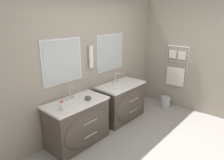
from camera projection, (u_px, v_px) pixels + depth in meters
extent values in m
plane|color=#9E9993|center=(162.00, 158.00, 3.16)|extent=(16.00, 16.00, 0.00)
cube|color=#9E9384|center=(88.00, 63.00, 3.83)|extent=(5.72, 0.06, 2.60)
cube|color=silver|center=(63.00, 61.00, 3.35)|extent=(0.79, 0.02, 0.77)
cube|color=#B2BCBA|center=(63.00, 61.00, 3.34)|extent=(0.72, 0.01, 0.70)
cube|color=silver|center=(110.00, 52.00, 4.21)|extent=(0.79, 0.02, 0.77)
cube|color=#B2BCBA|center=(111.00, 52.00, 4.21)|extent=(0.72, 0.01, 0.70)
cylinder|color=white|center=(91.00, 57.00, 3.75)|extent=(0.08, 0.08, 0.41)
cube|color=silver|center=(89.00, 56.00, 3.78)|extent=(0.05, 0.02, 0.08)
cube|color=#9E9384|center=(180.00, 54.00, 4.74)|extent=(0.06, 3.49, 2.60)
cylinder|color=silver|center=(188.00, 63.00, 4.60)|extent=(0.02, 0.02, 0.77)
cylinder|color=silver|center=(167.00, 60.00, 4.92)|extent=(0.02, 0.02, 0.77)
cylinder|color=silver|center=(178.00, 47.00, 4.66)|extent=(0.02, 0.52, 0.02)
cylinder|color=silver|center=(178.00, 54.00, 4.71)|extent=(0.02, 0.52, 0.02)
cylinder|color=silver|center=(177.00, 62.00, 4.76)|extent=(0.02, 0.52, 0.02)
cylinder|color=silver|center=(176.00, 69.00, 4.81)|extent=(0.02, 0.52, 0.02)
cylinder|color=silver|center=(176.00, 76.00, 4.87)|extent=(0.02, 0.52, 0.02)
cube|color=silver|center=(175.00, 76.00, 4.86)|extent=(0.04, 0.43, 0.45)
cube|color=silver|center=(182.00, 56.00, 4.63)|extent=(0.04, 0.18, 0.18)
cube|color=silver|center=(173.00, 54.00, 4.77)|extent=(0.04, 0.18, 0.18)
cube|color=#4C4238|center=(77.00, 123.00, 3.48)|extent=(1.04, 0.55, 0.75)
ellipsoid|color=#4C4238|center=(88.00, 129.00, 3.30)|extent=(0.96, 0.12, 0.63)
cube|color=white|center=(76.00, 102.00, 3.36)|extent=(1.07, 0.58, 0.04)
ellipsoid|color=white|center=(77.00, 104.00, 3.35)|extent=(0.33, 0.29, 0.08)
cylinder|color=silver|center=(91.00, 122.00, 3.21)|extent=(0.29, 0.01, 0.01)
cylinder|color=silver|center=(91.00, 135.00, 3.28)|extent=(0.29, 0.01, 0.01)
cube|color=#4C4238|center=(121.00, 102.00, 4.34)|extent=(1.04, 0.55, 0.75)
ellipsoid|color=#4C4238|center=(131.00, 106.00, 4.17)|extent=(0.96, 0.12, 0.63)
cube|color=white|center=(121.00, 85.00, 4.22)|extent=(1.07, 0.58, 0.04)
ellipsoid|color=white|center=(122.00, 86.00, 4.21)|extent=(0.33, 0.29, 0.08)
cylinder|color=silver|center=(134.00, 100.00, 4.08)|extent=(0.29, 0.01, 0.01)
cylinder|color=silver|center=(133.00, 110.00, 4.15)|extent=(0.29, 0.01, 0.01)
cylinder|color=silver|center=(70.00, 93.00, 3.41)|extent=(0.02, 0.02, 0.23)
cylinder|color=silver|center=(72.00, 88.00, 3.34)|extent=(0.02, 0.13, 0.02)
cylinder|color=silver|center=(67.00, 99.00, 3.39)|extent=(0.03, 0.03, 0.04)
cylinder|color=silver|center=(73.00, 97.00, 3.49)|extent=(0.03, 0.03, 0.04)
cylinder|color=silver|center=(115.00, 78.00, 4.28)|extent=(0.02, 0.02, 0.23)
cylinder|color=silver|center=(118.00, 73.00, 4.21)|extent=(0.02, 0.13, 0.02)
cylinder|color=silver|center=(113.00, 83.00, 4.26)|extent=(0.03, 0.03, 0.04)
cylinder|color=silver|center=(117.00, 81.00, 4.36)|extent=(0.03, 0.03, 0.04)
cylinder|color=silver|center=(62.00, 106.00, 3.03)|extent=(0.07, 0.07, 0.12)
cylinder|color=red|center=(62.00, 101.00, 3.01)|extent=(0.04, 0.04, 0.02)
ellipsoid|color=#4C4742|center=(88.00, 98.00, 3.41)|extent=(0.11, 0.11, 0.07)
cube|color=white|center=(117.00, 88.00, 3.94)|extent=(0.09, 0.06, 0.02)
ellipsoid|color=#F2E5CC|center=(117.00, 87.00, 3.94)|extent=(0.05, 0.04, 0.02)
cylinder|color=#B7B7BC|center=(165.00, 102.00, 4.98)|extent=(0.24, 0.24, 0.25)
torus|color=#B7B7BC|center=(166.00, 97.00, 4.95)|extent=(0.25, 0.25, 0.01)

